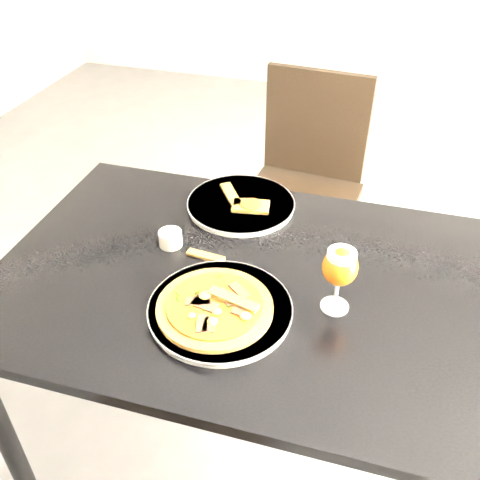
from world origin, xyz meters
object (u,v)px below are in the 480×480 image
(pizza, at_px, (215,306))
(beer_glass, at_px, (340,267))
(dining_table, at_px, (248,303))
(chair_far, at_px, (304,184))

(pizza, xyz_separation_m, beer_glass, (0.24, 0.10, 0.09))
(dining_table, xyz_separation_m, pizza, (-0.03, -0.14, 0.12))
(chair_far, relative_size, beer_glass, 5.76)
(dining_table, bearing_deg, beer_glass, -13.15)
(beer_glass, bearing_deg, pizza, -158.03)
(dining_table, height_order, beer_glass, beer_glass)
(chair_far, height_order, beer_glass, chair_far)
(chair_far, relative_size, pizza, 3.61)
(pizza, relative_size, beer_glass, 1.60)
(pizza, height_order, beer_glass, beer_glass)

